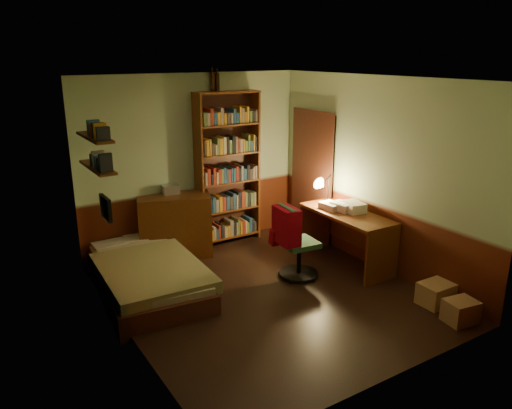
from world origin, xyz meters
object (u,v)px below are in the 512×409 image
cardboard_box_a (461,311)px  cardboard_box_b (436,294)px  bed (146,265)px  office_chair (299,239)px  bookshelf (228,169)px  mini_stereo (171,189)px  desk (346,239)px  dresser (175,226)px  desk_lamp (329,183)px

cardboard_box_a → cardboard_box_b: bearing=76.2°
bed → office_chair: bearing=-16.9°
bookshelf → cardboard_box_a: 3.82m
bed → cardboard_box_b: size_ratio=5.57×
bed → mini_stereo: bearing=56.2°
office_chair → desk: bearing=4.3°
cardboard_box_b → bookshelf: bearing=108.8°
bed → cardboard_box_b: bed is taller
dresser → office_chair: office_chair is taller
bookshelf → office_chair: 1.77m
dresser → office_chair: (1.09, -1.56, 0.08)m
mini_stereo → desk: size_ratio=0.16×
mini_stereo → cardboard_box_a: (1.89, -3.59, -0.85)m
office_chair → mini_stereo: bearing=128.3°
mini_stereo → desk: bearing=-34.3°
bed → cardboard_box_a: bed is taller
bookshelf → desk_lamp: (1.08, -1.10, -0.12)m
cardboard_box_a → office_chair: bearing=113.1°
bed → desk: bearing=-10.9°
bed → desk_lamp: 2.87m
dresser → desk_lamp: desk_lamp is taller
bed → office_chair: (1.84, -0.77, 0.23)m
office_chair → cardboard_box_b: office_chair is taller
office_chair → bookshelf: bearing=100.9°
dresser → bookshelf: bearing=25.4°
office_chair → cardboard_box_a: (0.81, -1.90, -0.41)m
desk_lamp → cardboard_box_b: bearing=-66.2°
bookshelf → cardboard_box_a: bearing=-73.1°
bed → dresser: 1.10m
desk → cardboard_box_a: desk is taller
cardboard_box_a → cardboard_box_b: size_ratio=0.91×
mini_stereo → cardboard_box_b: 3.84m
desk → desk_lamp: 0.89m
desk_lamp → mini_stereo: bearing=174.6°
desk_lamp → cardboard_box_a: bearing=-68.5°
desk → desk_lamp: size_ratio=2.53×
bed → mini_stereo: mini_stereo is taller
bookshelf → desk: (0.95, -1.67, -0.78)m
desk_lamp → office_chair: desk_lamp is taller
bookshelf → desk_lamp: bookshelf is taller
office_chair → cardboard_box_b: (0.91, -1.49, -0.40)m
bookshelf → bed: bearing=-150.7°
desk_lamp → cardboard_box_a: size_ratio=1.65×
bed → cardboard_box_b: 3.56m
dresser → office_chair: bearing=-34.9°
cardboard_box_b → dresser: bearing=123.3°
bed → cardboard_box_a: size_ratio=6.14×
dresser → cardboard_box_a: 3.96m
mini_stereo → desk: mini_stereo is taller
bed → cardboard_box_a: 3.76m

